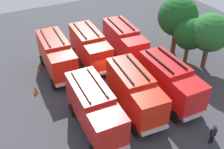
% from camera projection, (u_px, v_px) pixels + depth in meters
% --- Properties ---
extents(ground_plane, '(50.20, 50.20, 0.00)m').
position_uv_depth(ground_plane, '(112.00, 86.00, 26.45)').
color(ground_plane, '#38383D').
extents(fire_truck_0, '(7.30, 3.00, 3.88)m').
position_uv_depth(fire_truck_0, '(56.00, 55.00, 27.28)').
color(fire_truck_0, red).
rests_on(fire_truck_0, ground).
extents(fire_truck_1, '(7.29, 2.98, 3.88)m').
position_uv_depth(fire_truck_1, '(95.00, 108.00, 20.56)').
color(fire_truck_1, red).
rests_on(fire_truck_1, ground).
extents(fire_truck_2, '(7.32, 3.06, 3.88)m').
position_uv_depth(fire_truck_2, '(90.00, 47.00, 28.68)').
color(fire_truck_2, red).
rests_on(fire_truck_2, ground).
extents(fire_truck_3, '(7.39, 3.26, 3.88)m').
position_uv_depth(fire_truck_3, '(135.00, 91.00, 22.33)').
color(fire_truck_3, red).
rests_on(fire_truck_3, ground).
extents(fire_truck_4, '(7.36, 3.18, 3.88)m').
position_uv_depth(fire_truck_4, '(124.00, 41.00, 29.86)').
color(fire_truck_4, red).
rests_on(fire_truck_4, ground).
extents(fire_truck_5, '(7.25, 2.89, 3.88)m').
position_uv_depth(fire_truck_5, '(170.00, 81.00, 23.54)').
color(fire_truck_5, red).
rests_on(fire_truck_5, ground).
extents(firefighter_0, '(0.31, 0.46, 1.75)m').
position_uv_depth(firefighter_0, '(213.00, 134.00, 19.92)').
color(firefighter_0, black).
rests_on(firefighter_0, ground).
extents(firefighter_1, '(0.37, 0.48, 1.82)m').
position_uv_depth(firefighter_1, '(132.00, 35.00, 33.51)').
color(firefighter_1, black).
rests_on(firefighter_1, ground).
extents(firefighter_2, '(0.40, 0.48, 1.74)m').
position_uv_depth(firefighter_2, '(73.00, 91.00, 24.25)').
color(firefighter_2, black).
rests_on(firefighter_2, ground).
extents(tree_0, '(4.43, 4.43, 6.87)m').
position_uv_depth(tree_0, '(178.00, 17.00, 29.25)').
color(tree_0, brown).
rests_on(tree_0, ground).
extents(tree_1, '(3.46, 3.46, 5.36)m').
position_uv_depth(tree_1, '(190.00, 34.00, 27.99)').
color(tree_1, brown).
rests_on(tree_1, ground).
extents(tree_2, '(4.00, 4.00, 6.20)m').
position_uv_depth(tree_2, '(210.00, 33.00, 26.93)').
color(tree_2, brown).
rests_on(tree_2, ground).
extents(traffic_cone_0, '(0.47, 0.47, 0.67)m').
position_uv_depth(traffic_cone_0, '(35.00, 90.00, 25.36)').
color(traffic_cone_0, '#F2600C').
rests_on(traffic_cone_0, ground).
extents(traffic_cone_1, '(0.46, 0.46, 0.66)m').
position_uv_depth(traffic_cone_1, '(39.00, 68.00, 28.55)').
color(traffic_cone_1, '#F2600C').
rests_on(traffic_cone_1, ground).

